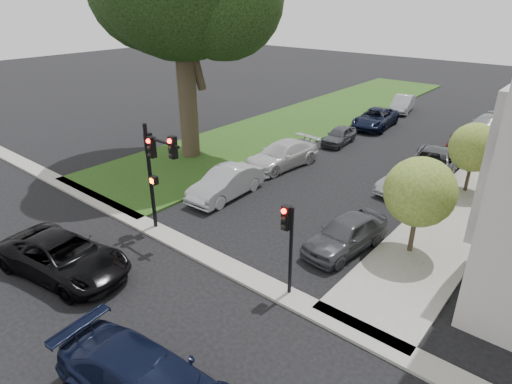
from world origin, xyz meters
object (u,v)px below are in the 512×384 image
Objects in this scene: car_parked_7 at (339,135)px; car_parked_1 at (404,180)px; traffic_signal_main at (155,160)px; car_parked_5 at (226,183)px; car_parked_2 at (433,163)px; car_parked_3 at (464,139)px; small_tree_a at (420,192)px; traffic_signal_secondary at (288,234)px; car_parked_4 at (486,124)px; car_parked_6 at (282,155)px; car_cross_near at (64,257)px; car_parked_0 at (346,234)px; small_tree_b at (475,148)px; car_parked_8 at (375,118)px; car_parked_9 at (403,104)px; car_cross_far at (148,384)px.

car_parked_1 is at bearing -41.28° from car_parked_7.
car_parked_5 is (-0.24, 4.63, -2.69)m from traffic_signal_main.
car_parked_2 reaches higher than car_parked_3.
small_tree_a reaches higher than traffic_signal_secondary.
car_parked_6 is (-7.96, -16.66, 0.15)m from car_parked_4.
car_cross_near is 11.42m from car_parked_0.
traffic_signal_main is 1.14× the size of car_parked_0.
small_tree_a is 7.99m from small_tree_b.
car_parked_3 is (-2.34, 7.68, -1.89)m from small_tree_b.
car_parked_4 is 0.81× the size of car_parked_6.
car_parked_5 reaches higher than car_cross_near.
small_tree_b is 13.78m from traffic_signal_secondary.
car_parked_4 is at bearing 99.55° from small_tree_b.
car_parked_7 is 0.68× the size of car_parked_8.
car_parked_1 is (-0.30, 11.55, -1.85)m from traffic_signal_secondary.
car_cross_near reaches higher than car_parked_4.
car_parked_9 is (-7.74, 2.03, 0.11)m from car_parked_4.
car_parked_1 is 0.68× the size of car_parked_2.
car_cross_near is at bearing -118.50° from small_tree_b.
car_parked_8 is at bearing 119.49° from car_parked_0.
small_tree_b is 0.78× the size of traffic_signal_main.
car_parked_3 is 10.83m from car_parked_9.
car_parked_3 is 13.53m from car_parked_6.
car_parked_5 is at bearing 93.02° from traffic_signal_main.
car_parked_6 reaches higher than car_parked_0.
traffic_signal_secondary is 0.74× the size of car_parked_5.
car_parked_9 is (-0.27, 12.28, 0.11)m from car_parked_7.
car_parked_0 is 10.05m from car_parked_6.
car_parked_4 is 18.46m from car_parked_6.
traffic_signal_secondary reaches higher than car_parked_6.
traffic_signal_secondary is 0.64× the size of car_cross_near.
car_parked_9 is (-7.26, 17.37, 0.10)m from car_parked_1.
small_tree_b is 1.00× the size of car_parked_1.
car_cross_near is 17.56m from car_parked_1.
car_parked_2 reaches higher than car_parked_1.
car_parked_7 is (-7.45, 12.57, -0.12)m from car_parked_0.
traffic_signal_main reaches higher than car_parked_0.
small_tree_b is 3.17m from car_parked_2.
car_parked_4 is (-2.24, 21.31, -2.20)m from small_tree_a.
small_tree_b is 0.89× the size of car_parked_4.
car_cross_far is at bearing -112.13° from car_cross_near.
car_parked_0 is 1.19× the size of car_parked_7.
car_parked_3 is at bearing 89.77° from traffic_signal_secondary.
car_parked_2 reaches higher than car_parked_0.
traffic_signal_secondary is 0.65× the size of car_parked_8.
traffic_signal_main is 13.70m from car_parked_1.
car_parked_8 is at bearing 119.78° from small_tree_a.
car_parked_0 is 0.92× the size of car_parked_5.
car_parked_1 is at bearing -63.39° from car_parked_8.
car_parked_8 is at bearing -9.95° from car_cross_near.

